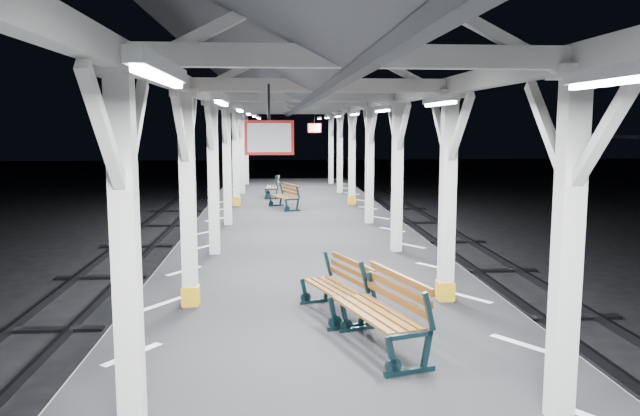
{
  "coord_description": "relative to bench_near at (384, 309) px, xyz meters",
  "views": [
    {
      "loc": [
        -0.7,
        -7.47,
        3.8
      ],
      "look_at": [
        0.18,
        4.4,
        2.2
      ],
      "focal_mm": 35.0,
      "sensor_mm": 36.0,
      "label": 1
    }
  ],
  "objects": [
    {
      "name": "platform",
      "position": [
        -0.66,
        0.01,
        -1.01
      ],
      "size": [
        6.0,
        50.0,
        1.0
      ],
      "primitive_type": "cube",
      "color": "black",
      "rests_on": "ground"
    },
    {
      "name": "canopy",
      "position": [
        -0.66,
        -0.02,
        3.06
      ],
      "size": [
        5.4,
        49.0,
        4.65
      ],
      "color": "beige",
      "rests_on": "platform"
    },
    {
      "name": "hazard_stripes_left",
      "position": [
        -3.11,
        0.01,
        -0.5
      ],
      "size": [
        1.0,
        48.0,
        0.01
      ],
      "primitive_type": "cube",
      "color": "silver",
      "rests_on": "platform"
    },
    {
      "name": "bench_extra",
      "position": [
        -1.36,
        16.61,
        -0.08
      ],
      "size": [
        0.59,
        1.48,
        0.8
      ],
      "rotation": [
        0.0,
        0.0,
        -0.02
      ],
      "color": "black",
      "rests_on": "platform"
    },
    {
      "name": "hazard_stripes_right",
      "position": [
        1.79,
        0.01,
        -0.5
      ],
      "size": [
        1.0,
        48.0,
        0.01
      ],
      "primitive_type": "cube",
      "color": "silver",
      "rests_on": "platform"
    },
    {
      "name": "bench_near",
      "position": [
        0.0,
        0.0,
        0.0
      ],
      "size": [
        1.12,
        1.86,
        0.95
      ],
      "rotation": [
        0.0,
        0.0,
        0.3
      ],
      "color": "black",
      "rests_on": "platform"
    },
    {
      "name": "bench_mid",
      "position": [
        -0.38,
        1.41,
        -0.07
      ],
      "size": [
        1.02,
        1.61,
        0.82
      ],
      "rotation": [
        0.0,
        0.0,
        0.33
      ],
      "color": "black",
      "rests_on": "platform"
    },
    {
      "name": "bench_far",
      "position": [
        -0.96,
        13.27,
        -0.07
      ],
      "size": [
        1.05,
        1.61,
        0.82
      ],
      "rotation": [
        0.0,
        0.0,
        0.37
      ],
      "color": "black",
      "rests_on": "platform"
    }
  ]
}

